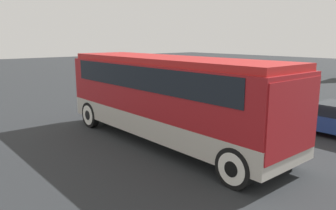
{
  "coord_description": "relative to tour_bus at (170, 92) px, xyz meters",
  "views": [
    {
      "loc": [
        9.07,
        -7.72,
        3.87
      ],
      "look_at": [
        0.0,
        0.0,
        1.45
      ],
      "focal_mm": 35.0,
      "sensor_mm": 36.0,
      "label": 1
    }
  ],
  "objects": [
    {
      "name": "parked_car_mid",
      "position": [
        -2.52,
        7.51,
        -1.25
      ],
      "size": [
        4.38,
        1.92,
        1.38
      ],
      "color": "black",
      "rests_on": "ground_plane"
    },
    {
      "name": "tour_bus",
      "position": [
        0.0,
        0.0,
        0.0
      ],
      "size": [
        9.97,
        2.69,
        3.22
      ],
      "color": "#B7B2A8",
      "rests_on": "ground_plane"
    },
    {
      "name": "ground_plane",
      "position": [
        -0.1,
        0.0,
        -1.94
      ],
      "size": [
        120.0,
        120.0,
        0.0
      ],
      "primitive_type": "plane",
      "color": "#26282B"
    }
  ]
}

